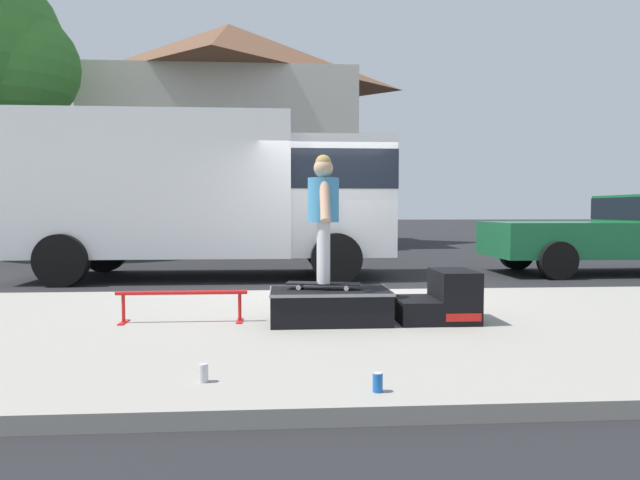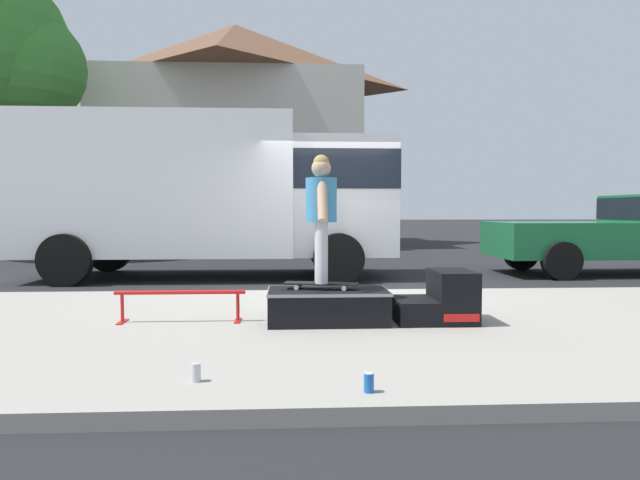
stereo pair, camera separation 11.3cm
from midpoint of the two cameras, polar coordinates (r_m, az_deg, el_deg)
name	(u,v)px [view 1 (the left image)]	position (r m, az deg, el deg)	size (l,w,h in m)	color
ground_plane	(337,293)	(8.92, 1.34, -5.34)	(140.00, 140.00, 0.00)	black
sidewalk_slab	(365,329)	(5.97, 4.05, -8.93)	(50.00, 5.00, 0.12)	gray
skate_box	(330,305)	(5.94, 0.47, -6.57)	(1.25, 0.70, 0.35)	black
kicker_ramp	(442,300)	(6.14, 11.73, -5.97)	(0.82, 0.66, 0.54)	black
grind_rail	(182,299)	(6.14, -14.31, -5.78)	(1.37, 0.28, 0.33)	red
skateboard	(323,284)	(5.94, -0.21, -4.45)	(0.80, 0.34, 0.07)	black
skater_kid	(323,208)	(5.89, -0.21, 3.28)	(0.33, 0.69, 1.34)	silver
soda_can	(378,382)	(3.77, 4.98, -14.15)	(0.07, 0.07, 0.13)	#1959B2
soda_can_b	(203,373)	(4.05, -12.50, -12.99)	(0.07, 0.07, 0.13)	silver
box_truck	(210,189)	(11.08, -11.32, 5.05)	(6.91, 2.63, 3.05)	white
pickup_truck_green	(636,230)	(13.25, 29.12, 0.89)	(5.70, 2.09, 1.61)	#196638
house_behind	(229,134)	(22.26, -9.30, 10.58)	(9.54, 8.23, 8.40)	beige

